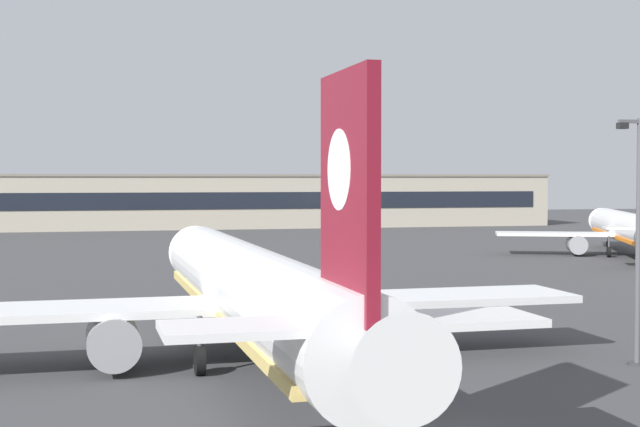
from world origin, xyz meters
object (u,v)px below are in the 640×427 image
(apron_lamp_post, at_px, (639,236))
(airliner_foreground, at_px, (251,291))
(safety_cone_by_nose_gear, at_px, (208,307))
(airliner_background, at_px, (628,229))

(apron_lamp_post, bearing_deg, airliner_foreground, 166.04)
(airliner_foreground, relative_size, safety_cone_by_nose_gear, 75.39)
(airliner_background, bearing_deg, airliner_foreground, -135.71)
(airliner_foreground, xyz_separation_m, safety_cone_by_nose_gear, (-0.10, 17.07, -3.11))
(airliner_background, distance_m, apron_lamp_post, 61.29)
(airliner_background, height_order, apron_lamp_post, apron_lamp_post)
(airliner_foreground, xyz_separation_m, apron_lamp_post, (17.13, -4.26, 2.54))
(airliner_foreground, distance_m, airliner_background, 68.64)
(airliner_background, relative_size, safety_cone_by_nose_gear, 63.72)
(airliner_background, distance_m, safety_cone_by_nose_gear, 58.17)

